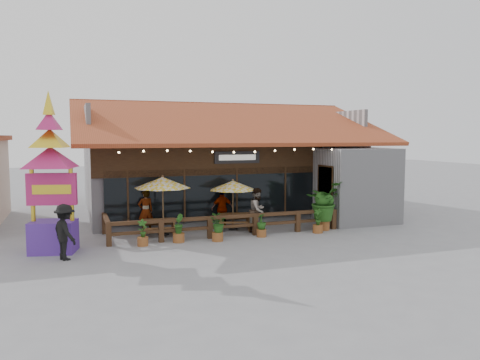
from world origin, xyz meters
name	(u,v)px	position (x,y,z in m)	size (l,w,h in m)	color
ground	(262,232)	(0.00, 0.00, 0.00)	(100.00, 100.00, 0.00)	gray
restaurant_building	(221,171)	(0.26, 6.61, 2.21)	(15.50, 14.73, 6.09)	#BCBBC0
patio_railing	(214,222)	(-2.25, -0.27, 0.61)	(10.00, 2.60, 0.92)	#422D17
umbrella_left	(163,183)	(-4.17, 0.84, 2.23)	(3.17, 3.17, 2.55)	brown
umbrella_right	(233,186)	(-1.03, 0.86, 1.99)	(2.28, 2.28, 2.29)	brown
picnic_table_left	(159,225)	(-4.36, 0.81, 0.46)	(1.56, 1.40, 0.68)	brown
picnic_table_right	(235,219)	(-0.91, 0.94, 0.48)	(1.76, 1.61, 0.71)	brown
thai_sign_tower	(51,161)	(-8.44, -0.78, 3.29)	(2.78, 2.78, 6.22)	#502894
tropical_plant	(323,202)	(2.77, -0.51, 1.24)	(2.04, 1.97, 2.17)	brown
diner_a	(146,211)	(-4.77, 1.69, 0.93)	(0.68, 0.45, 1.86)	#382311
diner_b	(258,210)	(-0.15, 0.09, 0.97)	(0.94, 0.73, 1.93)	#382311
diner_c	(222,208)	(-1.32, 1.51, 0.89)	(1.04, 0.43, 1.77)	#382311
pedestrian	(65,232)	(-8.03, -2.02, 0.95)	(1.23, 0.71, 1.91)	black
planter_a	(143,235)	(-5.28, -0.87, 0.43)	(0.42, 0.42, 1.03)	brown
planter_b	(179,230)	(-3.85, -0.74, 0.51)	(0.46, 0.46, 1.12)	brown
planter_c	(218,226)	(-2.35, -1.07, 0.61)	(0.86, 0.83, 1.09)	brown
planter_d	(262,226)	(-0.39, -0.93, 0.48)	(0.52, 0.52, 0.99)	brown
planter_e	(318,223)	(2.21, -1.02, 0.45)	(0.44, 0.45, 1.07)	brown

